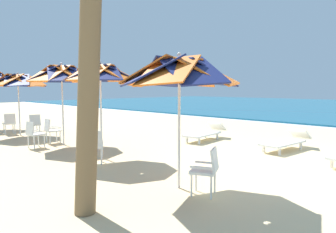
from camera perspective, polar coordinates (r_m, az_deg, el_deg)
The scene contains 14 objects.
ground_plane at distance 8.23m, azimuth 18.38°, elevation -8.51°, with size 80.00×80.00×0.00m, color beige.
beach_umbrella_0 at distance 5.78m, azimuth 2.12°, elevation 8.13°, with size 2.29×2.29×2.60m.
plastic_chair_0 at distance 5.60m, azimuth 7.33°, elevation -9.57°, with size 0.61×0.59×0.87m.
beach_umbrella_1 at distance 8.54m, azimuth -12.53°, elevation 7.73°, with size 2.05×2.05×2.66m.
plastic_chair_1 at distance 7.96m, azimuth -13.63°, elevation -5.19°, with size 0.63×0.62×0.87m.
beach_umbrella_2 at distance 10.89m, azimuth -19.22°, elevation 7.40°, with size 2.35×2.35×2.78m.
plastic_chair_2 at distance 10.72m, azimuth -23.72°, elevation -2.80°, with size 0.50×0.52×0.87m.
plastic_chair_3 at distance 11.43m, azimuth -20.96°, elevation -2.22°, with size 0.48×0.50×0.87m.
plastic_chair_4 at distance 10.52m, azimuth -15.13°, elevation -2.68°, with size 0.59×0.57×0.87m.
beach_umbrella_3 at distance 13.81m, azimuth -26.21°, elevation 5.97°, with size 2.31×2.31×2.56m.
plastic_chair_5 at distance 14.41m, azimuth -27.48°, elevation -0.97°, with size 0.52×0.49×0.87m.
plastic_chair_6 at distance 13.53m, azimuth -23.70°, elevation -1.19°, with size 0.50×0.48×0.87m.
sun_lounger_1 at distance 10.24m, azimuth 21.19°, elevation -4.29°, with size 0.81×2.19×0.62m.
sun_lounger_2 at distance 11.43m, azimuth 7.01°, elevation -2.99°, with size 0.86×2.20×0.62m.
Camera 1 is at (3.48, -7.21, 1.93)m, focal length 32.68 mm.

